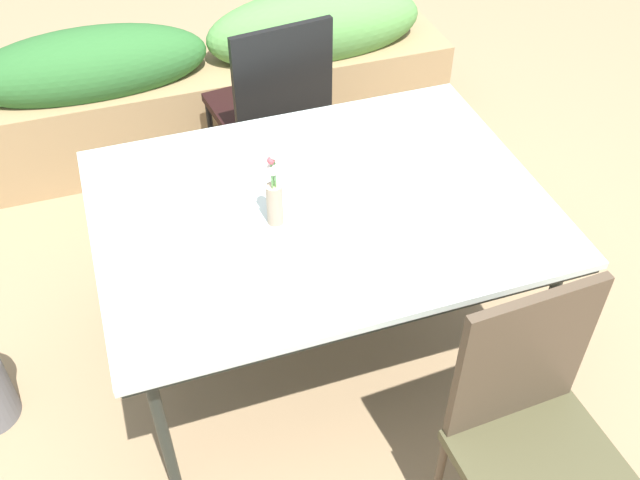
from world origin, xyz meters
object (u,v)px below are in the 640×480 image
Objects in this scene: dining_table at (320,212)px; chair_near_right at (535,430)px; flower_vase at (274,195)px; planter_box at (213,82)px; chair_far_side at (273,104)px.

chair_near_right reaches higher than dining_table.
dining_table is at bearing -72.56° from chair_near_right.
chair_near_right is 3.26× the size of flower_vase.
dining_table is 0.60× the size of planter_box.
chair_near_right is at bearing -59.58° from flower_vase.
chair_near_right is at bearing -80.25° from planter_box.
chair_far_side is (0.09, 0.92, -0.13)m from dining_table.
planter_box is at bearing 92.95° from dining_table.
planter_box is (0.09, 1.57, -0.49)m from flower_vase.
flower_vase is at bearing -112.21° from chair_far_side.
chair_far_side reaches higher than planter_box.
chair_near_right is at bearing -89.44° from chair_far_side.
dining_table is 1.56m from planter_box.
dining_table is 0.24m from flower_vase.
flower_vase is at bearing -62.49° from chair_near_right.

